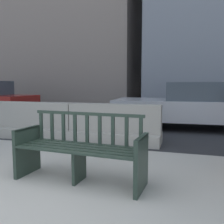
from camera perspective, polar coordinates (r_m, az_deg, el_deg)
ground_plane at (r=2.83m, az=-22.85°, el=-20.52°), size 200.00×200.00×0.00m
street_asphalt at (r=10.83m, az=7.60°, el=-0.37°), size 120.00×12.00×0.01m
street_bench at (r=3.29m, az=-7.34°, el=-8.87°), size 1.72×0.65×0.88m
jersey_barrier_centre at (r=5.38m, az=0.53°, el=-3.47°), size 2.00×0.69×0.84m
jersey_barrier_left at (r=6.23m, az=-17.72°, el=-2.43°), size 2.01×0.72×0.84m
car_sedan_far at (r=7.49m, az=18.61°, el=1.36°), size 4.60×2.11×1.31m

